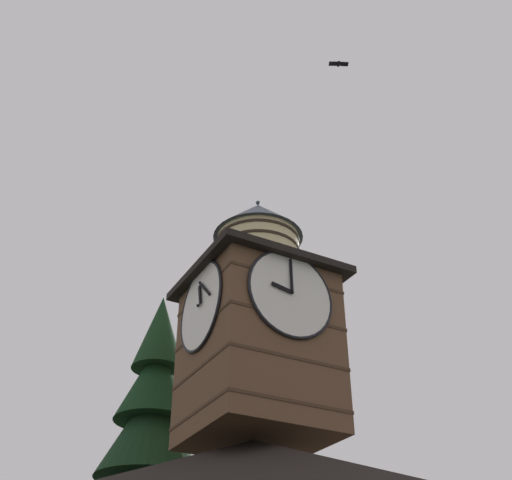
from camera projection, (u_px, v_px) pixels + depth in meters
The scene contains 3 objects.
clock_tower at pixel (258, 324), 21.52m from camera, with size 4.72×4.72×8.83m.
moon at pixel (271, 448), 51.32m from camera, with size 1.91×1.91×1.91m.
flying_bird_high at pixel (339, 64), 24.78m from camera, with size 0.74×0.49×0.15m.
Camera 1 is at (8.84, 14.60, 2.14)m, focal length 46.63 mm.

